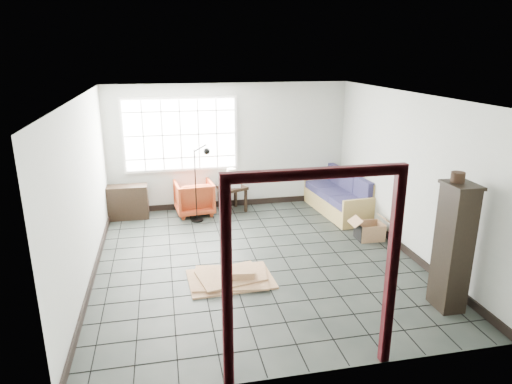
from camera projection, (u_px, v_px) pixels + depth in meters
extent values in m
plane|color=black|center=(256.00, 260.00, 7.33)|extent=(5.50, 5.50, 0.00)
cube|color=#B1B7AF|center=(229.00, 147.00, 9.51)|extent=(5.00, 0.02, 2.60)
cube|color=#B1B7AF|center=(315.00, 260.00, 4.37)|extent=(5.00, 0.02, 2.60)
cube|color=#B1B7AF|center=(84.00, 192.00, 6.46)|extent=(0.02, 5.50, 2.60)
cube|color=#B1B7AF|center=(406.00, 174.00, 7.43)|extent=(0.02, 5.50, 2.60)
cube|color=white|center=(256.00, 96.00, 6.56)|extent=(5.00, 5.50, 0.02)
cube|color=black|center=(231.00, 203.00, 9.86)|extent=(4.95, 0.03, 0.12)
cube|color=black|center=(95.00, 271.00, 6.83)|extent=(0.03, 5.45, 0.12)
cube|color=black|center=(398.00, 244.00, 7.79)|extent=(0.03, 5.45, 0.12)
cube|color=silver|center=(180.00, 134.00, 9.19)|extent=(2.32, 0.06, 1.52)
cube|color=white|center=(181.00, 135.00, 9.15)|extent=(2.20, 0.02, 1.40)
cube|color=#370C10|center=(227.00, 290.00, 4.33)|extent=(0.10, 0.08, 2.10)
cube|color=#370C10|center=(392.00, 273.00, 4.66)|extent=(0.10, 0.08, 2.10)
cube|color=#370C10|center=(317.00, 173.00, 4.17)|extent=(1.80, 0.08, 0.10)
cube|color=olive|center=(337.00, 205.00, 9.46)|extent=(0.88, 1.85, 0.32)
cube|color=olive|center=(359.00, 213.00, 8.58)|extent=(0.72, 0.12, 0.57)
cube|color=olive|center=(318.00, 187.00, 10.26)|extent=(0.72, 0.12, 0.57)
cube|color=olive|center=(352.00, 188.00, 9.45)|extent=(0.24, 1.78, 0.63)
cube|color=#181D3C|center=(350.00, 203.00, 8.84)|extent=(0.69, 0.63, 0.14)
cube|color=#181D3C|center=(363.00, 191.00, 8.85)|extent=(0.18, 0.58, 0.46)
cube|color=#181D3C|center=(337.00, 194.00, 9.38)|extent=(0.69, 0.63, 0.14)
cube|color=#181D3C|center=(349.00, 183.00, 9.39)|extent=(0.18, 0.58, 0.46)
cube|color=#181D3C|center=(324.00, 186.00, 9.92)|extent=(0.69, 0.63, 0.14)
cube|color=#181D3C|center=(335.00, 176.00, 9.93)|extent=(0.18, 0.58, 0.46)
imported|color=maroon|center=(194.00, 196.00, 9.30)|extent=(0.81, 0.77, 0.76)
cube|color=black|center=(233.00, 188.00, 9.42)|extent=(0.64, 0.64, 0.06)
cube|color=black|center=(230.00, 204.00, 9.24)|extent=(0.06, 0.06, 0.49)
cube|color=black|center=(246.00, 200.00, 9.46)|extent=(0.06, 0.06, 0.49)
cube|color=black|center=(220.00, 199.00, 9.55)|extent=(0.06, 0.06, 0.49)
cube|color=black|center=(236.00, 196.00, 9.76)|extent=(0.06, 0.06, 0.49)
cylinder|color=black|center=(232.00, 184.00, 9.31)|extent=(0.12, 0.12, 0.14)
cylinder|color=black|center=(232.00, 179.00, 9.28)|extent=(0.03, 0.03, 0.10)
cone|color=beige|center=(231.00, 173.00, 9.25)|extent=(0.30, 0.30, 0.20)
cube|color=silver|center=(233.00, 184.00, 9.37)|extent=(0.30, 0.24, 0.10)
cylinder|color=black|center=(226.00, 185.00, 9.35)|extent=(0.02, 0.06, 0.06)
cylinder|color=black|center=(197.00, 220.00, 9.01)|extent=(0.28, 0.28, 0.03)
cylinder|color=black|center=(196.00, 186.00, 8.80)|extent=(0.03, 0.03, 1.41)
cylinder|color=black|center=(200.00, 148.00, 8.58)|extent=(0.24, 0.07, 0.13)
sphere|color=black|center=(207.00, 151.00, 8.60)|extent=(0.15, 0.15, 0.13)
cube|color=black|center=(126.00, 202.00, 9.05)|extent=(0.87, 0.35, 0.67)
cube|color=black|center=(126.00, 202.00, 9.05)|extent=(0.81, 0.30, 0.03)
cube|color=black|center=(453.00, 248.00, 5.76)|extent=(0.32, 0.42, 1.67)
cube|color=black|center=(462.00, 185.00, 5.51)|extent=(0.36, 0.46, 0.04)
cylinder|color=black|center=(458.00, 177.00, 5.54)|extent=(0.21, 0.21, 0.13)
cube|color=#8C6443|center=(369.00, 238.00, 8.15)|extent=(0.45, 0.36, 0.02)
cube|color=black|center=(358.00, 232.00, 8.07)|extent=(0.03, 0.35, 0.30)
cube|color=#8C6443|center=(381.00, 230.00, 8.15)|extent=(0.03, 0.35, 0.30)
cube|color=#8C6443|center=(374.00, 235.00, 7.94)|extent=(0.44, 0.03, 0.30)
cube|color=#8C6443|center=(366.00, 227.00, 8.27)|extent=(0.44, 0.03, 0.30)
cube|color=#8C6443|center=(355.00, 221.00, 8.00)|extent=(0.18, 0.36, 0.12)
cube|color=#8C6443|center=(385.00, 219.00, 8.10)|extent=(0.18, 0.36, 0.12)
cube|color=#8C6443|center=(231.00, 279.00, 6.69)|extent=(1.26, 0.92, 0.03)
cube|color=#8C6443|center=(231.00, 277.00, 6.69)|extent=(1.17, 0.94, 0.03)
cube|color=#8C6443|center=(231.00, 276.00, 6.68)|extent=(1.03, 0.83, 0.03)
cube|color=#8C6443|center=(241.00, 273.00, 6.64)|extent=(0.39, 0.32, 0.10)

